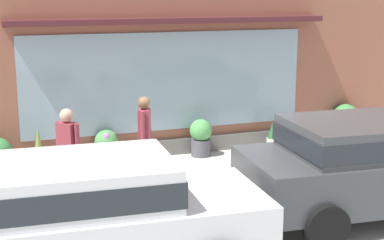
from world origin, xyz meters
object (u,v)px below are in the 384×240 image
(fire_hydrant, at_px, (109,170))
(potted_plant_window_right, at_px, (201,136))
(parked_car_dark_gray, at_px, (368,162))
(pedestrian_passerby, at_px, (68,150))
(potted_plant_by_entrance, at_px, (275,133))
(parked_car_silver, at_px, (86,209))
(potted_plant_window_left, at_px, (345,120))
(pedestrian_with_handbag, at_px, (145,135))
(potted_plant_corner_tall, at_px, (39,151))
(potted_plant_low_front, at_px, (107,145))

(fire_hydrant, distance_m, potted_plant_window_right, 2.97)
(parked_car_dark_gray, bearing_deg, pedestrian_passerby, 159.91)
(potted_plant_by_entrance, bearing_deg, parked_car_silver, -138.82)
(fire_hydrant, xyz_separation_m, potted_plant_window_left, (6.32, 1.88, 0.05))
(fire_hydrant, xyz_separation_m, parked_car_dark_gray, (3.70, -2.55, 0.50))
(pedestrian_with_handbag, bearing_deg, potted_plant_window_left, -48.40)
(fire_hydrant, bearing_deg, potted_plant_window_right, 35.02)
(fire_hydrant, distance_m, potted_plant_by_entrance, 4.50)
(potted_plant_corner_tall, bearing_deg, potted_plant_window_left, 1.50)
(parked_car_silver, bearing_deg, potted_plant_by_entrance, 44.80)
(parked_car_silver, distance_m, parked_car_dark_gray, 4.61)
(pedestrian_with_handbag, height_order, potted_plant_window_left, pedestrian_with_handbag)
(potted_plant_low_front, relative_size, potted_plant_window_right, 0.86)
(potted_plant_window_right, bearing_deg, potted_plant_by_entrance, -4.35)
(parked_car_silver, bearing_deg, potted_plant_corner_tall, 95.90)
(pedestrian_with_handbag, height_order, potted_plant_window_right, pedestrian_with_handbag)
(parked_car_dark_gray, height_order, potted_plant_window_right, parked_car_dark_gray)
(fire_hydrant, distance_m, potted_plant_corner_tall, 2.01)
(pedestrian_passerby, distance_m, potted_plant_window_right, 3.93)
(fire_hydrant, relative_size, pedestrian_passerby, 0.50)
(potted_plant_window_right, bearing_deg, pedestrian_with_handbag, -137.37)
(parked_car_silver, xyz_separation_m, potted_plant_low_front, (1.25, 4.83, -0.48))
(potted_plant_low_front, height_order, potted_plant_window_left, potted_plant_window_left)
(pedestrian_passerby, bearing_deg, fire_hydrant, 79.78)
(potted_plant_low_front, height_order, potted_plant_corner_tall, potted_plant_corner_tall)
(pedestrian_with_handbag, height_order, parked_car_dark_gray, pedestrian_with_handbag)
(potted_plant_low_front, bearing_deg, potted_plant_corner_tall, -170.45)
(pedestrian_passerby, distance_m, parked_car_dark_gray, 4.93)
(parked_car_dark_gray, height_order, potted_plant_window_left, parked_car_dark_gray)
(potted_plant_by_entrance, height_order, potted_plant_window_right, potted_plant_by_entrance)
(potted_plant_low_front, relative_size, potted_plant_window_left, 0.81)
(parked_car_dark_gray, relative_size, potted_plant_corner_tall, 4.52)
(pedestrian_with_handbag, bearing_deg, parked_car_dark_gray, -107.71)
(potted_plant_low_front, xyz_separation_m, potted_plant_by_entrance, (3.86, -0.36, 0.03))
(potted_plant_window_right, bearing_deg, fire_hydrant, -144.98)
(pedestrian_passerby, xyz_separation_m, potted_plant_corner_tall, (-0.30, 2.19, -0.56))
(parked_car_silver, height_order, potted_plant_window_right, parked_car_silver)
(parked_car_silver, xyz_separation_m, potted_plant_corner_tall, (-0.18, 4.59, -0.41))
(potted_plant_window_left, bearing_deg, potted_plant_by_entrance, -171.50)
(potted_plant_low_front, bearing_deg, fire_hydrant, -100.41)
(fire_hydrant, relative_size, potted_plant_corner_tall, 0.91)
(parked_car_dark_gray, xyz_separation_m, potted_plant_low_front, (-3.35, 4.48, -0.55))
(potted_plant_corner_tall, xyz_separation_m, potted_plant_window_right, (3.51, 0.01, -0.01))
(potted_plant_by_entrance, bearing_deg, parked_car_dark_gray, -97.11)
(potted_plant_window_right, bearing_deg, potted_plant_corner_tall, -179.77)
(pedestrian_with_handbag, xyz_separation_m, pedestrian_passerby, (-1.50, -0.62, 0.01))
(potted_plant_low_front, bearing_deg, potted_plant_by_entrance, -5.37)
(parked_car_dark_gray, distance_m, potted_plant_window_right, 4.46)
(potted_plant_window_right, bearing_deg, potted_plant_window_left, 2.64)
(potted_plant_low_front, xyz_separation_m, potted_plant_window_left, (5.97, -0.05, 0.10))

